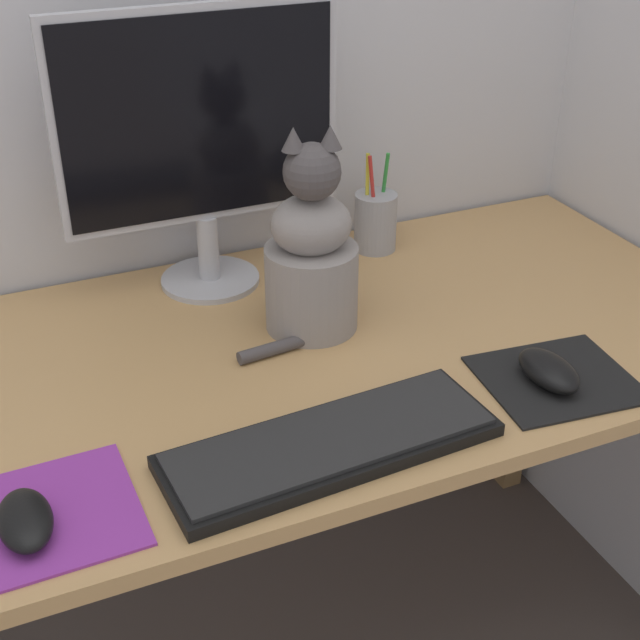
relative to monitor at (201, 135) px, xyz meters
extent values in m
cube|color=tan|center=(0.04, -0.26, -0.28)|extent=(1.48, 0.71, 0.02)
cube|color=olive|center=(0.74, 0.06, -0.65)|extent=(0.05, 0.05, 0.71)
cylinder|color=#B2B2B7|center=(0.00, 0.00, -0.26)|extent=(0.17, 0.17, 0.01)
cylinder|color=#B2B2B7|center=(0.00, 0.00, -0.20)|extent=(0.04, 0.04, 0.11)
cube|color=#B2B2B7|center=(0.00, 0.00, 0.03)|extent=(0.46, 0.02, 0.34)
cube|color=black|center=(0.00, -0.01, 0.03)|extent=(0.44, 0.00, 0.32)
cube|color=black|center=(0.00, -0.51, -0.25)|extent=(0.45, 0.18, 0.02)
cube|color=black|center=(0.00, -0.51, -0.24)|extent=(0.43, 0.16, 0.01)
cube|color=purple|center=(-0.36, -0.49, -0.26)|extent=(0.23, 0.20, 0.00)
cube|color=black|center=(0.37, -0.49, -0.26)|extent=(0.23, 0.21, 0.00)
ellipsoid|color=black|center=(-0.38, -0.51, -0.24)|extent=(0.06, 0.11, 0.03)
ellipsoid|color=black|center=(0.35, -0.49, -0.24)|extent=(0.07, 0.11, 0.04)
cylinder|color=gray|center=(0.10, -0.21, -0.20)|extent=(0.18, 0.18, 0.14)
ellipsoid|color=gray|center=(0.10, -0.21, -0.09)|extent=(0.14, 0.13, 0.09)
sphere|color=#474242|center=(0.10, -0.22, 0.00)|extent=(0.10, 0.10, 0.09)
cone|color=#474242|center=(0.07, -0.21, 0.05)|extent=(0.04, 0.04, 0.03)
cone|color=#474242|center=(0.13, -0.22, 0.05)|extent=(0.04, 0.04, 0.03)
cylinder|color=#474242|center=(0.05, -0.26, -0.25)|extent=(0.19, 0.04, 0.02)
cylinder|color=#99999E|center=(0.32, 0.01, -0.21)|extent=(0.08, 0.08, 0.11)
cylinder|color=yellow|center=(0.31, 0.01, -0.15)|extent=(0.01, 0.02, 0.14)
cylinder|color=red|center=(0.31, 0.00, -0.15)|extent=(0.02, 0.02, 0.14)
cylinder|color=green|center=(0.34, 0.01, -0.15)|extent=(0.01, 0.02, 0.14)
camera|label=1|loc=(-0.37, -1.33, 0.46)|focal=50.00mm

